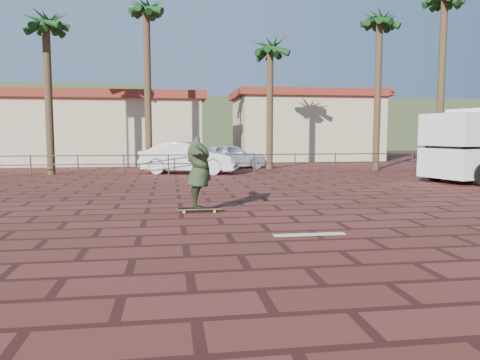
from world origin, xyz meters
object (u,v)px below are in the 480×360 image
longboard (199,209)px  skateboarder (199,172)px  car_white (189,158)px  car_silver (230,156)px

longboard → skateboarder: (-0.00, 0.00, 0.90)m
longboard → skateboarder: size_ratio=0.50×
skateboarder → car_white: skateboarder is taller
skateboarder → car_silver: size_ratio=0.53×
skateboarder → car_white: size_ratio=0.46×
longboard → car_white: bearing=89.3°
skateboarder → car_silver: bearing=-13.6°
longboard → car_silver: car_silver is taller
car_silver → car_white: (-2.37, -3.00, 0.07)m
skateboarder → car_silver: 14.59m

